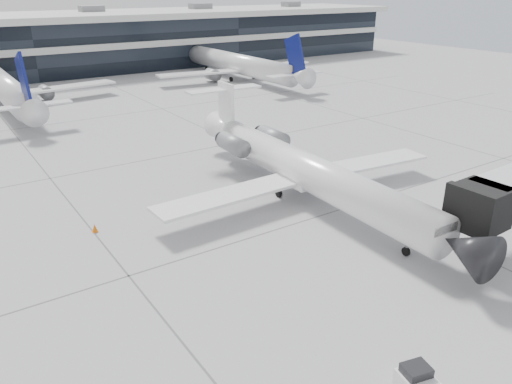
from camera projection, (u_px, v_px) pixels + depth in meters
ground at (263, 234)px, 35.69m from camera, size 220.00×220.00×0.00m
terminal at (23, 48)px, 96.57m from camera, size 170.00×22.00×10.00m
bg_jet_center at (7, 105)px, 73.70m from camera, size 32.00×40.00×9.60m
bg_jet_right at (237, 79)px, 94.28m from camera, size 32.00×40.00×9.60m
regional_jet at (304, 169)px, 40.68m from camera, size 26.20×32.64×7.54m
traffic_cone at (95, 228)px, 35.88m from camera, size 0.49×0.49×0.62m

